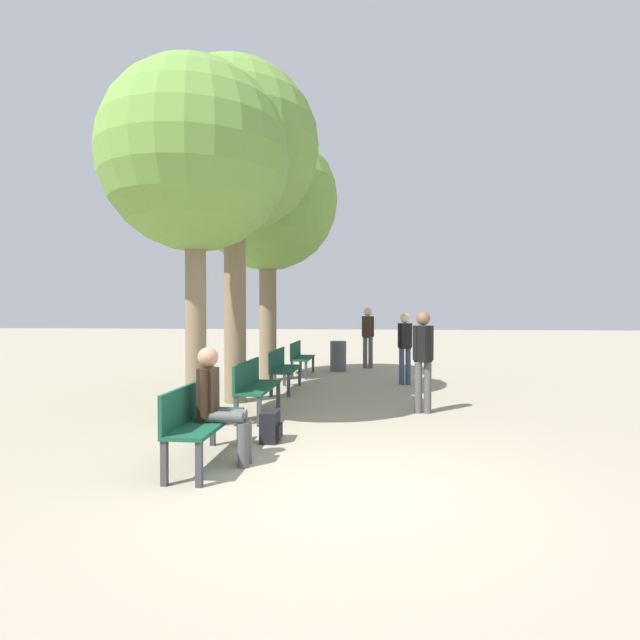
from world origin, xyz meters
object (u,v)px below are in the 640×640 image
Objects in this scene: tree_row_1 at (235,150)px; trash_bin at (338,356)px; bench_row_0 at (199,416)px; bench_row_3 at (300,355)px; backpack at (271,427)px; pedestrian_near at (368,333)px; bench_row_2 at (282,366)px; pedestrian_far at (405,344)px; person_seated at (218,401)px; bench_row_1 at (254,383)px; pedestrian_mid at (423,355)px; tree_row_0 at (195,159)px; tree_row_2 at (268,202)px.

trash_bin is at bearing 72.51° from tree_row_1.
bench_row_0 is 1.00× the size of bench_row_3.
backpack is at bearing -65.45° from tree_row_1.
pedestrian_near is 1.27m from trash_bin.
bench_row_3 is 2.57m from pedestrian_near.
bench_row_2 is 0.94× the size of pedestrian_far.
bench_row_2 is 1.84× the size of trash_bin.
bench_row_1 is at bearing 95.05° from person_seated.
trash_bin is at bearing 107.85° from pedestrian_mid.
pedestrian_far is (2.37, 6.15, 0.24)m from person_seated.
bench_row_2 is 0.29× the size of tree_row_0.
bench_row_0 is 0.86× the size of pedestrian_near.
bench_row_0 is at bearing -132.09° from pedestrian_mid.
bench_row_3 is at bearing 91.69° from person_seated.
pedestrian_mid is (2.69, -1.98, 0.43)m from bench_row_2.
bench_row_2 is at bearing -90.00° from bench_row_3.
backpack is 0.47× the size of trash_bin.
bench_row_1 is 0.92× the size of pedestrian_mid.
tree_row_2 is (0.00, 2.82, -0.33)m from tree_row_1.
tree_row_0 is (-0.62, -3.35, 3.29)m from bench_row_2.
tree_row_1 is (-0.62, 3.61, 4.06)m from bench_row_0.
pedestrian_far is at bearing 54.69° from tree_row_0.
pedestrian_mid is at bearing -72.15° from trash_bin.
bench_row_2 is 2.48m from bench_row_3.
pedestrian_far is at bearing 24.54° from bench_row_2.
tree_row_2 is 4.61m from trash_bin.
person_seated is 1.16m from backpack.
tree_row_1 is 1.04× the size of tree_row_2.
trash_bin is at bearing 125.52° from pedestrian_far.
tree_row_2 is 6.92m from backpack.
tree_row_0 is at bearing -90.00° from tree_row_1.
tree_row_1 is at bearing 118.74° from bench_row_1.
tree_row_2 is 3.39× the size of pedestrian_near.
tree_row_0 is at bearing -90.00° from tree_row_2.
bench_row_3 is at bearing 90.00° from bench_row_1.
backpack is 0.22× the size of pedestrian_near.
backpack is at bearing -84.83° from bench_row_3.
pedestrian_far is at bearing -26.57° from bench_row_3.
tree_row_2 is at bearing -126.82° from trash_bin.
tree_row_2 reaches higher than bench_row_1.
bench_row_1 is 4.26m from tree_row_1.
bench_row_2 reaches higher than trash_bin.
person_seated is (0.84, -1.62, -3.12)m from tree_row_0.
pedestrian_mid is (2.47, 2.99, 0.27)m from person_seated.
bench_row_3 is 6.50m from backpack.
tree_row_0 reaches higher than bench_row_2.
person_seated is (0.22, -4.97, 0.17)m from bench_row_2.
person_seated is at bearing -84.95° from bench_row_1.
tree_row_2 is at bearing 112.82° from bench_row_2.
pedestrian_far is (-0.10, 3.16, -0.03)m from pedestrian_mid.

